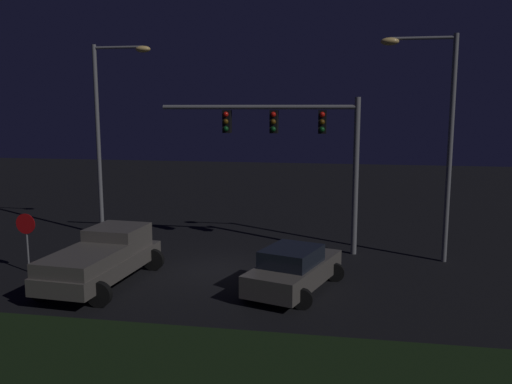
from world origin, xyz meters
The scene contains 7 objects.
ground_plane centered at (0.00, 0.00, 0.00)m, with size 80.00×80.00×0.00m, color black.
pickup_truck centered at (-3.47, -2.16, 1.00)m, with size 3.14×5.53×1.80m.
car_sedan centered at (3.14, -1.80, 0.74)m, with size 3.31×4.74×1.51m.
traffic_signal_gantry centered at (2.71, 3.13, 4.90)m, with size 8.32×0.56×6.50m.
street_lamp_left centered at (-6.29, 4.57, 5.58)m, with size 2.82×0.44×8.94m.
street_lamp_right centered at (8.15, 2.63, 5.52)m, with size 2.87×0.44×8.83m.
stop_sign centered at (-6.81, -1.52, 1.56)m, with size 0.76×0.08×2.23m.
Camera 1 is at (4.84, -18.89, 6.06)m, focal length 37.28 mm.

